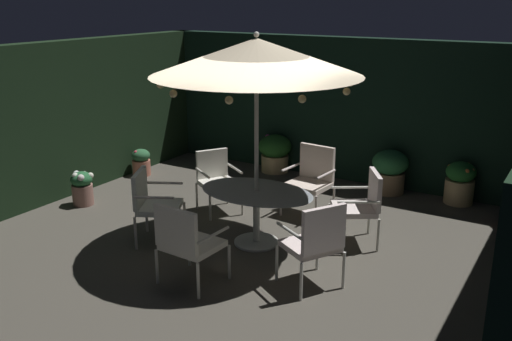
{
  "coord_description": "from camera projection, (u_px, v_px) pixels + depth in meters",
  "views": [
    {
      "loc": [
        3.77,
        -5.88,
        3.21
      ],
      "look_at": [
        0.12,
        0.14,
        1.03
      ],
      "focal_mm": 39.72,
      "sensor_mm": 36.0,
      "label": 1
    }
  ],
  "objects": [
    {
      "name": "potted_plant_right_near",
      "position": [
        275.0,
        152.0,
        10.72
      ],
      "size": [
        0.62,
        0.62,
        0.71
      ],
      "color": "tan",
      "rests_on": "ground_plane"
    },
    {
      "name": "hedge_backdrop_rear",
      "position": [
        348.0,
        109.0,
        10.12
      ],
      "size": [
        7.65,
        0.3,
        2.53
      ],
      "primitive_type": "cube",
      "color": "black",
      "rests_on": "ground_plane"
    },
    {
      "name": "potted_plant_left_near",
      "position": [
        460.0,
        182.0,
        9.07
      ],
      "size": [
        0.47,
        0.47,
        0.69
      ],
      "color": "tan",
      "rests_on": "ground_plane"
    },
    {
      "name": "patio_dining_table",
      "position": [
        256.0,
        202.0,
        7.51
      ],
      "size": [
        1.59,
        1.07,
        0.75
      ],
      "color": "silver",
      "rests_on": "ground_plane"
    },
    {
      "name": "patio_chair_south",
      "position": [
        186.0,
        240.0,
        6.41
      ],
      "size": [
        0.69,
        0.64,
        1.0
      ],
      "color": "beige",
      "rests_on": "ground_plane"
    },
    {
      "name": "potted_plant_front_corner",
      "position": [
        82.0,
        187.0,
        9.02
      ],
      "size": [
        0.35,
        0.34,
        0.55
      ],
      "color": "#8E6256",
      "rests_on": "ground_plane"
    },
    {
      "name": "patio_chair_east",
      "position": [
        216.0,
        177.0,
        8.73
      ],
      "size": [
        0.8,
        0.79,
        0.93
      ],
      "color": "beige",
      "rests_on": "ground_plane"
    },
    {
      "name": "hedge_backdrop_left",
      "position": [
        49.0,
        123.0,
        9.07
      ],
      "size": [
        0.3,
        7.32,
        2.53
      ],
      "primitive_type": "cube",
      "color": "black",
      "rests_on": "ground_plane"
    },
    {
      "name": "patio_chair_southeast",
      "position": [
        152.0,
        200.0,
        7.59
      ],
      "size": [
        0.79,
        0.82,
        0.99
      ],
      "color": "beige",
      "rests_on": "ground_plane"
    },
    {
      "name": "patio_chair_southwest",
      "position": [
        316.0,
        240.0,
        6.32
      ],
      "size": [
        0.78,
        0.8,
        1.04
      ],
      "color": "silver",
      "rests_on": "ground_plane"
    },
    {
      "name": "patio_umbrella",
      "position": [
        256.0,
        57.0,
        6.95
      ],
      "size": [
        2.67,
        2.67,
        2.8
      ],
      "color": "silver",
      "rests_on": "ground_plane"
    },
    {
      "name": "ground_plane",
      "position": [
        243.0,
        246.0,
        7.63
      ],
      "size": [
        7.65,
        7.32,
        0.02
      ],
      "primitive_type": "cube",
      "color": "#48443B"
    },
    {
      "name": "potted_plant_back_center",
      "position": [
        141.0,
        162.0,
        10.53
      ],
      "size": [
        0.34,
        0.34,
        0.5
      ],
      "color": "#AF6650",
      "rests_on": "ground_plane"
    },
    {
      "name": "patio_chair_northeast",
      "position": [
        312.0,
        176.0,
        8.59
      ],
      "size": [
        0.7,
        0.62,
        1.04
      ],
      "color": "beige",
      "rests_on": "ground_plane"
    },
    {
      "name": "potted_plant_left_far",
      "position": [
        390.0,
        170.0,
        9.55
      ],
      "size": [
        0.6,
        0.6,
        0.74
      ],
      "color": "#896D4F",
      "rests_on": "ground_plane"
    },
    {
      "name": "patio_chair_north",
      "position": [
        362.0,
        202.0,
        7.53
      ],
      "size": [
        0.82,
        0.83,
        1.0
      ],
      "color": "beige",
      "rests_on": "ground_plane"
    }
  ]
}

